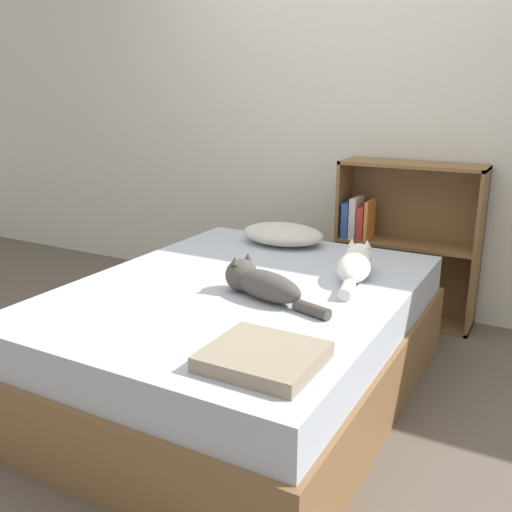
{
  "coord_description": "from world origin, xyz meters",
  "views": [
    {
      "loc": [
        1.2,
        -2.05,
        1.34
      ],
      "look_at": [
        0.0,
        0.14,
        0.61
      ],
      "focal_mm": 40.0,
      "sensor_mm": 36.0,
      "label": 1
    }
  ],
  "objects": [
    {
      "name": "wall_back",
      "position": [
        0.0,
        1.38,
        1.25
      ],
      "size": [
        8.0,
        0.06,
        2.5
      ],
      "color": "silver",
      "rests_on": "ground_plane"
    },
    {
      "name": "cat_light",
      "position": [
        0.4,
        0.35,
        0.57
      ],
      "size": [
        0.22,
        0.51,
        0.15
      ],
      "rotation": [
        0.0,
        0.0,
        1.77
      ],
      "color": "white",
      "rests_on": "bed"
    },
    {
      "name": "cat_dark",
      "position": [
        0.14,
        -0.09,
        0.57
      ],
      "size": [
        0.53,
        0.23,
        0.16
      ],
      "rotation": [
        0.0,
        0.0,
        2.85
      ],
      "color": "#47423D",
      "rests_on": "bed"
    },
    {
      "name": "bookshelf",
      "position": [
        0.39,
        1.24,
        0.48
      ],
      "size": [
        0.81,
        0.26,
        0.94
      ],
      "color": "brown",
      "rests_on": "ground_plane"
    },
    {
      "name": "bed",
      "position": [
        0.0,
        0.0,
        0.25
      ],
      "size": [
        1.41,
        1.82,
        0.51
      ],
      "color": "brown",
      "rests_on": "ground_plane"
    },
    {
      "name": "blanket_fold",
      "position": [
        0.44,
        -0.61,
        0.53
      ],
      "size": [
        0.35,
        0.32,
        0.05
      ],
      "color": "gray",
      "rests_on": "bed"
    },
    {
      "name": "pillow",
      "position": [
        -0.15,
        0.72,
        0.56
      ],
      "size": [
        0.47,
        0.33,
        0.11
      ],
      "color": "beige",
      "rests_on": "bed"
    },
    {
      "name": "ground_plane",
      "position": [
        0.0,
        0.0,
        0.0
      ],
      "size": [
        8.0,
        8.0,
        0.0
      ],
      "primitive_type": "plane",
      "color": "brown"
    }
  ]
}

